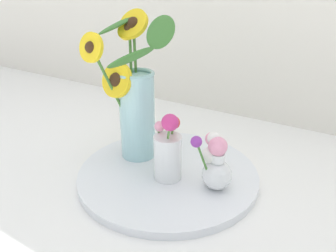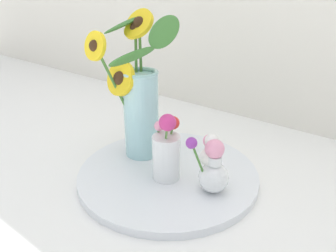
{
  "view_description": "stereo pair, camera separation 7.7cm",
  "coord_description": "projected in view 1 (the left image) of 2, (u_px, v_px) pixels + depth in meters",
  "views": [
    {
      "loc": [
        0.38,
        -0.5,
        0.45
      ],
      "look_at": [
        0.01,
        0.1,
        0.14
      ],
      "focal_mm": 35.0,
      "sensor_mm": 36.0,
      "label": 1
    },
    {
      "loc": [
        0.44,
        -0.45,
        0.45
      ],
      "look_at": [
        0.01,
        0.1,
        0.14
      ],
      "focal_mm": 35.0,
      "sensor_mm": 36.0,
      "label": 2
    }
  ],
  "objects": [
    {
      "name": "vase_bulb_right",
      "position": [
        215.0,
        163.0,
        0.73
      ],
      "size": [
        0.08,
        0.09,
        0.14
      ],
      "color": "white",
      "rests_on": "serving_tray"
    },
    {
      "name": "vase_small_center",
      "position": [
        168.0,
        151.0,
        0.76
      ],
      "size": [
        0.08,
        0.07,
        0.17
      ],
      "color": "white",
      "rests_on": "serving_tray"
    },
    {
      "name": "serving_tray",
      "position": [
        168.0,
        174.0,
        0.82
      ],
      "size": [
        0.45,
        0.45,
        0.02
      ],
      "color": "silver",
      "rests_on": "ground_plane"
    },
    {
      "name": "mason_jar_sunflowers",
      "position": [
        135.0,
        100.0,
        0.83
      ],
      "size": [
        0.21,
        0.21,
        0.37
      ],
      "color": "#9ED1D6",
      "rests_on": "serving_tray"
    },
    {
      "name": "ground_plane",
      "position": [
        141.0,
        195.0,
        0.75
      ],
      "size": [
        6.0,
        6.0,
        0.0
      ],
      "primitive_type": "plane",
      "color": "white"
    }
  ]
}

